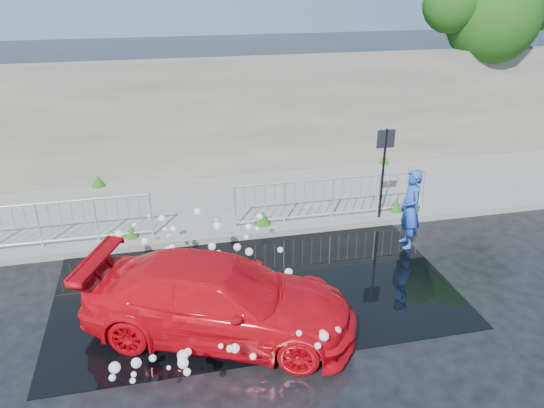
# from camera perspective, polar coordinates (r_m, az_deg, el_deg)

# --- Properties ---
(ground) EXTENTS (90.00, 90.00, 0.00)m
(ground) POSITION_cam_1_polar(r_m,az_deg,el_deg) (10.35, -3.73, -11.67)
(ground) COLOR black
(ground) RESTS_ON ground
(pavement) EXTENTS (30.00, 4.00, 0.15)m
(pavement) POSITION_cam_1_polar(r_m,az_deg,el_deg) (14.64, -6.90, -0.11)
(pavement) COLOR slate
(pavement) RESTS_ON ground
(curb) EXTENTS (30.00, 0.25, 0.16)m
(curb) POSITION_cam_1_polar(r_m,az_deg,el_deg) (12.84, -5.91, -3.67)
(curb) COLOR slate
(curb) RESTS_ON ground
(retaining_wall) EXTENTS (30.00, 0.60, 3.50)m
(retaining_wall) POSITION_cam_1_polar(r_m,az_deg,el_deg) (16.10, -8.11, 8.99)
(retaining_wall) COLOR #5D584E
(retaining_wall) RESTS_ON pavement
(puddle) EXTENTS (8.00, 5.00, 0.01)m
(puddle) POSITION_cam_1_polar(r_m,az_deg,el_deg) (11.23, -2.02, -8.42)
(puddle) COLOR black
(puddle) RESTS_ON ground
(sign_post) EXTENTS (0.45, 0.06, 2.50)m
(sign_post) POSITION_cam_1_polar(r_m,az_deg,el_deg) (13.34, 11.96, 4.71)
(sign_post) COLOR black
(sign_post) RESTS_ON ground
(tree) EXTENTS (4.94, 2.96, 6.26)m
(tree) POSITION_cam_1_polar(r_m,az_deg,el_deg) (19.15, 23.12, 18.50)
(tree) COLOR #332114
(tree) RESTS_ON ground
(railing_left) EXTENTS (5.05, 0.05, 1.10)m
(railing_left) POSITION_cam_1_polar(r_m,az_deg,el_deg) (13.11, -23.84, -1.94)
(railing_left) COLOR silver
(railing_left) RESTS_ON pavement
(railing_right) EXTENTS (5.05, 0.05, 1.10)m
(railing_right) POSITION_cam_1_polar(r_m,az_deg,el_deg) (13.48, 6.52, 0.79)
(railing_right) COLOR silver
(railing_right) RESTS_ON pavement
(weeds) EXTENTS (12.17, 3.93, 0.37)m
(weeds) POSITION_cam_1_polar(r_m,az_deg,el_deg) (14.06, -7.38, -0.10)
(weeds) COLOR #194813
(weeds) RESTS_ON pavement
(water_spray) EXTENTS (3.73, 5.37, 1.04)m
(water_spray) POSITION_cam_1_polar(r_m,az_deg,el_deg) (10.03, -5.58, -8.47)
(water_spray) COLOR white
(water_spray) RESTS_ON ground
(red_car) EXTENTS (5.21, 3.65, 1.40)m
(red_car) POSITION_cam_1_polar(r_m,az_deg,el_deg) (9.52, -5.66, -10.16)
(red_car) COLOR red
(red_car) RESTS_ON ground
(person) EXTENTS (0.54, 0.75, 1.91)m
(person) POSITION_cam_1_polar(r_m,az_deg,el_deg) (12.60, 14.63, -0.51)
(person) COLOR #244AB6
(person) RESTS_ON ground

